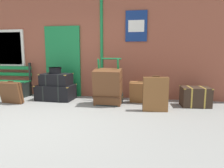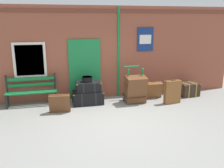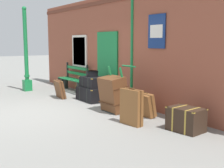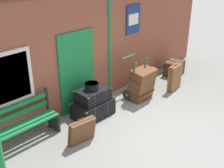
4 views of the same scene
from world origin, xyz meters
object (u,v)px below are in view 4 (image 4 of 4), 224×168
(suitcase_brown, at_px, (82,131))
(corner_trunk, at_px, (174,68))
(suitcase_oxblood, at_px, (175,78))
(steamer_trunk_middle, at_px, (93,95))
(suitcase_cream, at_px, (148,78))
(porters_trolley, at_px, (136,88))
(platform_bench, at_px, (22,125))
(steamer_trunk_base, at_px, (93,108))
(round_hatbox, at_px, (92,86))
(large_brown_trunk, at_px, (141,84))

(suitcase_brown, distance_m, corner_trunk, 4.73)
(suitcase_oxblood, relative_size, corner_trunk, 1.12)
(steamer_trunk_middle, distance_m, suitcase_cream, 2.38)
(porters_trolley, xyz_separation_m, suitcase_oxblood, (1.18, -0.52, 0.12))
(platform_bench, height_order, steamer_trunk_base, platform_bench)
(suitcase_brown, bearing_deg, porters_trolley, 11.50)
(suitcase_oxblood, bearing_deg, steamer_trunk_middle, 166.18)
(round_hatbox, relative_size, suitcase_brown, 0.54)
(steamer_trunk_base, distance_m, large_brown_trunk, 1.63)
(corner_trunk, bearing_deg, porters_trolley, -177.31)
(porters_trolley, relative_size, suitcase_cream, 2.00)
(steamer_trunk_base, relative_size, steamer_trunk_middle, 1.24)
(corner_trunk, bearing_deg, suitcase_cream, 176.54)
(steamer_trunk_middle, relative_size, large_brown_trunk, 0.88)
(platform_bench, distance_m, suitcase_brown, 1.28)
(steamer_trunk_middle, height_order, suitcase_brown, steamer_trunk_middle)
(large_brown_trunk, distance_m, suitcase_brown, 2.55)
(steamer_trunk_base, xyz_separation_m, suitcase_brown, (-0.95, -0.65, 0.08))
(round_hatbox, distance_m, suitcase_cream, 2.45)
(steamer_trunk_middle, xyz_separation_m, large_brown_trunk, (1.55, -0.33, -0.11))
(platform_bench, bearing_deg, round_hatbox, -8.57)
(platform_bench, relative_size, corner_trunk, 2.18)
(steamer_trunk_base, distance_m, suitcase_brown, 1.15)
(round_hatbox, height_order, suitcase_brown, round_hatbox)
(porters_trolley, height_order, corner_trunk, porters_trolley)
(suitcase_brown, bearing_deg, suitcase_cream, 11.81)
(platform_bench, bearing_deg, corner_trunk, -3.38)
(steamer_trunk_base, relative_size, large_brown_trunk, 1.09)
(porters_trolley, bearing_deg, suitcase_cream, 12.78)
(suitcase_cream, xyz_separation_m, corner_trunk, (1.36, -0.08, -0.05))
(round_hatbox, height_order, porters_trolley, porters_trolley)
(round_hatbox, bearing_deg, corner_trunk, -0.85)
(steamer_trunk_middle, height_order, suitcase_cream, steamer_trunk_middle)
(steamer_trunk_middle, bearing_deg, large_brown_trunk, -11.90)
(large_brown_trunk, bearing_deg, porters_trolley, 90.00)
(suitcase_oxblood, height_order, suitcase_brown, suitcase_oxblood)
(porters_trolley, relative_size, suitcase_brown, 1.84)
(steamer_trunk_base, height_order, large_brown_trunk, large_brown_trunk)
(corner_trunk, bearing_deg, platform_bench, 176.62)
(platform_bench, bearing_deg, large_brown_trunk, -10.19)
(round_hatbox, xyz_separation_m, suitcase_cream, (2.39, 0.03, -0.55))
(round_hatbox, xyz_separation_m, suitcase_oxblood, (2.76, -0.68, -0.45))
(platform_bench, bearing_deg, suitcase_oxblood, -11.80)
(platform_bench, height_order, suitcase_cream, platform_bench)
(steamer_trunk_base, bearing_deg, suitcase_brown, -145.44)
(round_hatbox, distance_m, suitcase_brown, 1.28)
(steamer_trunk_middle, distance_m, suitcase_oxblood, 2.82)
(large_brown_trunk, bearing_deg, corner_trunk, 7.36)
(platform_bench, xyz_separation_m, corner_trunk, (5.55, -0.33, -0.20))
(suitcase_oxblood, bearing_deg, corner_trunk, 32.26)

